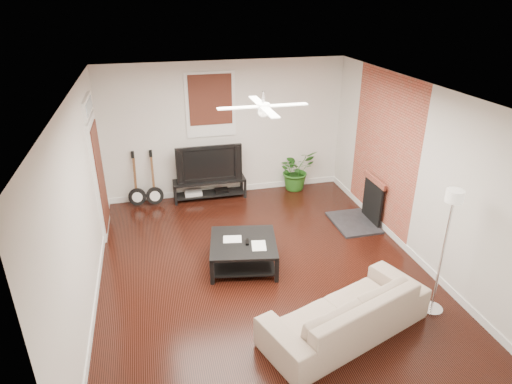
# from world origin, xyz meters

# --- Properties ---
(room) EXTENTS (5.01, 6.01, 2.81)m
(room) POSITION_xyz_m (0.00, 0.00, 1.40)
(room) COLOR black
(room) RESTS_ON ground
(brick_accent) EXTENTS (0.02, 2.20, 2.80)m
(brick_accent) POSITION_xyz_m (2.49, 1.00, 1.40)
(brick_accent) COLOR #B34D3A
(brick_accent) RESTS_ON floor
(fireplace) EXTENTS (0.80, 1.10, 0.92)m
(fireplace) POSITION_xyz_m (2.20, 1.00, 0.46)
(fireplace) COLOR black
(fireplace) RESTS_ON floor
(window_back) EXTENTS (1.00, 0.06, 1.30)m
(window_back) POSITION_xyz_m (-0.30, 2.97, 1.95)
(window_back) COLOR #3C1810
(window_back) RESTS_ON wall_back
(door_left) EXTENTS (0.08, 1.00, 2.50)m
(door_left) POSITION_xyz_m (-2.46, 1.90, 1.25)
(door_left) COLOR white
(door_left) RESTS_ON wall_left
(tv_stand) EXTENTS (1.50, 0.40, 0.42)m
(tv_stand) POSITION_xyz_m (-0.42, 2.78, 0.21)
(tv_stand) COLOR black
(tv_stand) RESTS_ON floor
(tv) EXTENTS (1.35, 0.18, 0.78)m
(tv) POSITION_xyz_m (-0.42, 2.80, 0.81)
(tv) COLOR black
(tv) RESTS_ON tv_stand
(coffee_table) EXTENTS (1.20, 1.20, 0.43)m
(coffee_table) POSITION_xyz_m (-0.27, 0.16, 0.22)
(coffee_table) COLOR black
(coffee_table) RESTS_ON floor
(sofa) EXTENTS (2.40, 1.58, 0.65)m
(sofa) POSITION_xyz_m (0.67, -1.64, 0.33)
(sofa) COLOR tan
(sofa) RESTS_ON floor
(floor_lamp) EXTENTS (0.38, 0.38, 1.83)m
(floor_lamp) POSITION_xyz_m (2.02, -1.54, 0.91)
(floor_lamp) COLOR silver
(floor_lamp) RESTS_ON floor
(potted_plant) EXTENTS (0.98, 0.91, 0.90)m
(potted_plant) POSITION_xyz_m (1.49, 2.82, 0.45)
(potted_plant) COLOR #25601B
(potted_plant) RESTS_ON floor
(guitar_left) EXTENTS (0.39, 0.30, 1.14)m
(guitar_left) POSITION_xyz_m (-1.91, 2.75, 0.57)
(guitar_left) COLOR black
(guitar_left) RESTS_ON floor
(guitar_right) EXTENTS (0.36, 0.26, 1.14)m
(guitar_right) POSITION_xyz_m (-1.56, 2.72, 0.57)
(guitar_right) COLOR black
(guitar_right) RESTS_ON floor
(ceiling_fan) EXTENTS (1.24, 1.24, 0.32)m
(ceiling_fan) POSITION_xyz_m (0.00, 0.00, 2.60)
(ceiling_fan) COLOR white
(ceiling_fan) RESTS_ON ceiling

